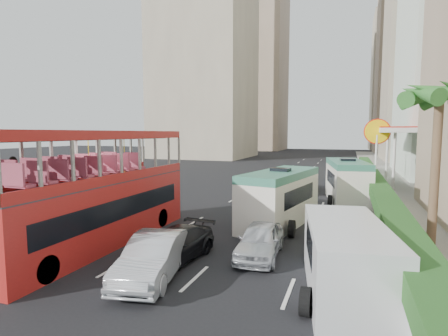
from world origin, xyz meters
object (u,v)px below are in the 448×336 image
at_px(minibus_near, 280,198).
at_px(panel_van_near, 346,259).
at_px(van_asset, 303,192).
at_px(car_black, 175,261).
at_px(car_silver_lane_b, 260,256).
at_px(panel_van_far, 348,174).
at_px(minibus_far, 347,182).
at_px(palm_tree, 435,171).
at_px(double_decker_bus, 98,188).
at_px(car_silver_lane_a, 155,277).
at_px(shell_station, 415,158).

height_order(minibus_near, panel_van_near, minibus_near).
bearing_deg(van_asset, car_black, -104.85).
height_order(car_silver_lane_b, panel_van_near, panel_van_near).
relative_size(car_silver_lane_b, panel_van_far, 0.73).
bearing_deg(panel_van_near, minibus_far, 80.87).
distance_m(car_black, panel_van_near, 6.39).
bearing_deg(car_silver_lane_b, panel_van_far, 78.77).
distance_m(minibus_far, palm_tree, 10.55).
xyz_separation_m(double_decker_bus, car_silver_lane_a, (4.25, -2.37, -2.53)).
distance_m(double_decker_bus, minibus_near, 9.32).
relative_size(car_silver_lane_a, palm_tree, 0.70).
relative_size(minibus_far, panel_van_far, 1.25).
bearing_deg(minibus_far, minibus_near, -122.73).
bearing_deg(double_decker_bus, shell_station, 55.18).
xyz_separation_m(car_silver_lane_b, van_asset, (-0.37, 16.49, 0.00)).
height_order(panel_van_far, palm_tree, palm_tree).
bearing_deg(panel_van_near, car_silver_lane_b, 135.36).
bearing_deg(double_decker_bus, car_black, -10.55).
distance_m(car_silver_lane_a, car_silver_lane_b, 4.36).
bearing_deg(panel_van_far, palm_tree, -69.03).
height_order(panel_van_near, panel_van_far, panel_van_near).
height_order(minibus_near, shell_station, shell_station).
bearing_deg(minibus_near, car_black, -100.77).
xyz_separation_m(double_decker_bus, van_asset, (6.80, 17.36, -2.53)).
bearing_deg(panel_van_near, car_silver_lane_a, 179.08).
xyz_separation_m(van_asset, panel_van_far, (3.54, 5.46, 1.08)).
xyz_separation_m(double_decker_bus, shell_station, (16.00, 23.00, 0.22)).
height_order(double_decker_bus, van_asset, double_decker_bus).
relative_size(double_decker_bus, car_black, 2.56).
height_order(double_decker_bus, minibus_far, double_decker_bus).
height_order(car_black, minibus_far, minibus_far).
relative_size(car_silver_lane_b, panel_van_near, 0.71).
bearing_deg(minibus_far, car_silver_lane_a, -119.83).
relative_size(palm_tree, shell_station, 0.80).
relative_size(minibus_far, panel_van_near, 1.22).
relative_size(car_black, van_asset, 0.85).
xyz_separation_m(van_asset, panel_van_near, (3.64, -18.79, 1.10)).
xyz_separation_m(double_decker_bus, panel_van_near, (10.44, -1.43, -1.43)).
bearing_deg(car_silver_lane_a, palm_tree, 22.52).
relative_size(car_black, panel_van_far, 0.80).
bearing_deg(car_silver_lane_a, panel_van_near, -2.58).
distance_m(minibus_far, panel_van_near, 15.22).
xyz_separation_m(panel_van_near, shell_station, (5.56, 24.43, 1.65)).
relative_size(car_silver_lane_a, minibus_far, 0.66).
height_order(panel_van_far, shell_station, shell_station).
bearing_deg(van_asset, car_silver_lane_a, -104.00).
height_order(minibus_far, panel_van_far, minibus_far).
distance_m(car_silver_lane_b, minibus_near, 5.42).
relative_size(car_black, minibus_far, 0.64).
relative_size(minibus_near, panel_van_far, 1.22).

